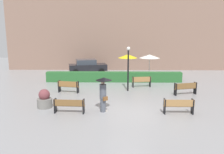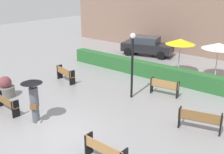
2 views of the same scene
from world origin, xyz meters
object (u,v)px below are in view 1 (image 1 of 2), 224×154
at_px(bench_near_left, 69,105).
at_px(bench_back_row, 142,81).
at_px(planter_pot, 45,100).
at_px(parked_car, 87,66).
at_px(lamp_post, 128,64).
at_px(bench_near_right, 179,105).
at_px(bench_far_left, 68,86).
at_px(patio_umbrella_yellow, 128,56).
at_px(patio_umbrella_white, 150,56).
at_px(bench_far_right, 186,88).
at_px(pedestrian_with_umbrella, 103,90).

relative_size(bench_near_left, bench_back_row, 1.09).
bearing_deg(planter_pot, parked_car, 84.90).
bearing_deg(planter_pot, lamp_post, 38.31).
distance_m(bench_near_right, planter_pot, 7.90).
height_order(bench_back_row, parked_car, parked_car).
height_order(bench_far_left, bench_near_right, bench_far_left).
bearing_deg(patio_umbrella_yellow, parked_car, 144.71).
bearing_deg(lamp_post, planter_pot, -141.69).
bearing_deg(patio_umbrella_yellow, patio_umbrella_white, 15.89).
bearing_deg(bench_far_right, pedestrian_with_umbrella, -146.96).
bearing_deg(bench_near_right, bench_far_right, 68.31).
distance_m(pedestrian_with_umbrella, patio_umbrella_white, 11.38).
xyz_separation_m(bench_back_row, lamp_post, (-1.22, -1.34, 1.63)).
xyz_separation_m(planter_pot, parked_car, (1.10, 12.33, 0.33)).
xyz_separation_m(bench_near_left, bench_back_row, (4.80, 6.50, 0.04)).
relative_size(planter_pot, patio_umbrella_yellow, 0.47).
xyz_separation_m(bench_back_row, patio_umbrella_white, (1.25, 4.33, 1.64)).
distance_m(bench_far_left, parked_car, 8.77).
xyz_separation_m(patio_umbrella_white, parked_car, (-6.65, 2.49, -1.36)).
distance_m(bench_far_left, patio_umbrella_yellow, 7.60).
height_order(bench_back_row, lamp_post, lamp_post).
relative_size(bench_back_row, bench_far_right, 0.92).
bearing_deg(bench_near_right, bench_back_row, 101.60).
distance_m(patio_umbrella_yellow, patio_umbrella_white, 2.32).
height_order(bench_near_left, patio_umbrella_white, patio_umbrella_white).
distance_m(bench_near_right, patio_umbrella_yellow, 10.61).
height_order(bench_far_right, patio_umbrella_yellow, patio_umbrella_yellow).
distance_m(bench_back_row, pedestrian_with_umbrella, 6.91).
distance_m(bench_far_right, pedestrian_with_umbrella, 7.01).
distance_m(bench_back_row, patio_umbrella_white, 4.80).
bearing_deg(lamp_post, bench_near_right, -63.71).
xyz_separation_m(bench_near_right, pedestrian_with_umbrella, (-4.22, 0.27, 0.78)).
bearing_deg(parked_car, bench_near_right, -63.19).
height_order(bench_far_left, lamp_post, lamp_post).
xyz_separation_m(bench_far_right, parked_car, (-8.36, 9.26, 0.28)).
bearing_deg(bench_back_row, patio_umbrella_yellow, 104.90).
height_order(bench_far_right, planter_pot, planter_pot).
height_order(bench_near_left, bench_far_left, bench_far_left).
bearing_deg(patio_umbrella_yellow, lamp_post, -92.72).
bearing_deg(bench_far_left, bench_back_row, 18.50).
relative_size(bench_back_row, planter_pot, 1.42).
xyz_separation_m(lamp_post, patio_umbrella_yellow, (0.24, 5.03, 0.09)).
bearing_deg(bench_near_left, bench_far_right, 27.64).
bearing_deg(parked_car, patio_umbrella_white, -20.54).
bearing_deg(patio_umbrella_white, parked_car, 159.46).
relative_size(bench_far_right, planter_pot, 1.54).
xyz_separation_m(pedestrian_with_umbrella, lamp_post, (1.66, 4.90, 0.87)).
xyz_separation_m(bench_far_right, pedestrian_with_umbrella, (-5.84, -3.80, 0.74)).
height_order(bench_back_row, planter_pot, planter_pot).
distance_m(bench_near_right, pedestrian_with_umbrella, 4.30).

